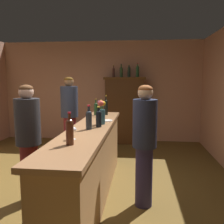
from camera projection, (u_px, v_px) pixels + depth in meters
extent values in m
plane|color=brown|center=(62.00, 197.00, 3.35)|extent=(8.56, 8.56, 0.00)
cube|color=tan|center=(100.00, 91.00, 6.48)|extent=(5.33, 0.12, 2.60)
cube|color=#A57747|center=(90.00, 165.00, 3.29)|extent=(0.46, 2.93, 0.93)
cube|color=#9B6A43|center=(90.00, 129.00, 3.22)|extent=(0.52, 3.06, 0.05)
cube|color=#452811|center=(125.00, 110.00, 6.15)|extent=(0.95, 0.39, 1.67)
cube|color=#482B0D|center=(125.00, 78.00, 6.05)|extent=(1.03, 0.45, 0.06)
cylinder|color=black|center=(99.00, 120.00, 3.23)|extent=(0.07, 0.07, 0.19)
sphere|color=black|center=(99.00, 113.00, 3.22)|extent=(0.07, 0.07, 0.07)
cylinder|color=black|center=(99.00, 110.00, 3.21)|extent=(0.03, 0.03, 0.08)
cylinder|color=gold|center=(99.00, 107.00, 3.21)|extent=(0.03, 0.03, 0.02)
cylinder|color=#1D3E1E|center=(96.00, 110.00, 4.32)|extent=(0.07, 0.07, 0.19)
sphere|color=#1D3E1E|center=(96.00, 105.00, 4.30)|extent=(0.07, 0.07, 0.07)
cylinder|color=#1D3E1E|center=(96.00, 102.00, 4.30)|extent=(0.02, 0.02, 0.09)
cylinder|color=gold|center=(96.00, 99.00, 4.29)|extent=(0.03, 0.03, 0.02)
cylinder|color=#212A31|center=(89.00, 122.00, 3.08)|extent=(0.08, 0.08, 0.20)
sphere|color=#212A31|center=(89.00, 114.00, 3.07)|extent=(0.08, 0.08, 0.08)
cylinder|color=#212A31|center=(89.00, 110.00, 3.06)|extent=(0.03, 0.03, 0.10)
cylinder|color=red|center=(89.00, 106.00, 3.06)|extent=(0.04, 0.04, 0.02)
cylinder|color=#4D2A19|center=(70.00, 134.00, 2.35)|extent=(0.08, 0.08, 0.22)
sphere|color=#4D2A19|center=(70.00, 123.00, 2.34)|extent=(0.08, 0.08, 0.08)
cylinder|color=#4D2A19|center=(69.00, 118.00, 2.33)|extent=(0.03, 0.03, 0.09)
cylinder|color=red|center=(69.00, 113.00, 2.32)|extent=(0.03, 0.03, 0.02)
cylinder|color=#2F482E|center=(101.00, 111.00, 4.19)|extent=(0.07, 0.07, 0.18)
sphere|color=#2F482E|center=(101.00, 106.00, 4.18)|extent=(0.07, 0.07, 0.07)
cylinder|color=#2F482E|center=(101.00, 103.00, 4.17)|extent=(0.03, 0.03, 0.09)
cylinder|color=gold|center=(101.00, 100.00, 4.16)|extent=(0.03, 0.03, 0.02)
cylinder|color=black|center=(106.00, 108.00, 4.35)|extent=(0.07, 0.07, 0.24)
sphere|color=black|center=(106.00, 102.00, 4.33)|extent=(0.07, 0.07, 0.07)
cylinder|color=black|center=(106.00, 99.00, 4.33)|extent=(0.02, 0.02, 0.09)
cylinder|color=gold|center=(106.00, 96.00, 4.32)|extent=(0.02, 0.02, 0.02)
cylinder|color=white|center=(73.00, 139.00, 2.57)|extent=(0.07, 0.07, 0.00)
cylinder|color=white|center=(73.00, 136.00, 2.57)|extent=(0.01, 0.01, 0.07)
ellipsoid|color=white|center=(73.00, 130.00, 2.56)|extent=(0.08, 0.08, 0.06)
cylinder|color=white|center=(100.00, 119.00, 3.92)|extent=(0.07, 0.07, 0.00)
cylinder|color=white|center=(100.00, 117.00, 3.92)|extent=(0.01, 0.01, 0.06)
ellipsoid|color=white|center=(100.00, 113.00, 3.91)|extent=(0.07, 0.07, 0.06)
ellipsoid|color=maroon|center=(100.00, 114.00, 3.91)|extent=(0.05, 0.05, 0.02)
cylinder|color=#2E5866|center=(102.00, 117.00, 3.44)|extent=(0.10, 0.10, 0.21)
cylinder|color=#38602D|center=(103.00, 110.00, 3.42)|extent=(0.01, 0.01, 0.17)
sphere|color=gold|center=(103.00, 103.00, 3.41)|extent=(0.06, 0.06, 0.06)
cylinder|color=#38602D|center=(101.00, 109.00, 3.45)|extent=(0.01, 0.01, 0.18)
sphere|color=orange|center=(101.00, 102.00, 3.44)|extent=(0.06, 0.06, 0.06)
cylinder|color=#38602D|center=(100.00, 109.00, 3.43)|extent=(0.01, 0.01, 0.18)
sphere|color=#C25A87|center=(100.00, 103.00, 3.42)|extent=(0.06, 0.06, 0.06)
cylinder|color=#38602D|center=(101.00, 110.00, 3.39)|extent=(0.01, 0.01, 0.18)
sphere|color=#C8423B|center=(101.00, 103.00, 3.38)|extent=(0.08, 0.08, 0.08)
cylinder|color=white|center=(106.00, 121.00, 3.72)|extent=(0.19, 0.19, 0.01)
cylinder|color=#49281F|center=(114.00, 73.00, 6.06)|extent=(0.06, 0.06, 0.20)
sphere|color=#49281F|center=(114.00, 69.00, 6.05)|extent=(0.06, 0.06, 0.06)
cylinder|color=#49281F|center=(114.00, 67.00, 6.04)|extent=(0.02, 0.02, 0.09)
cylinder|color=gold|center=(114.00, 65.00, 6.03)|extent=(0.03, 0.03, 0.02)
cylinder|color=#304E26|center=(121.00, 73.00, 6.04)|extent=(0.08, 0.08, 0.21)
sphere|color=#304E26|center=(121.00, 69.00, 6.02)|extent=(0.08, 0.08, 0.08)
cylinder|color=#304E26|center=(121.00, 67.00, 6.02)|extent=(0.03, 0.03, 0.10)
cylinder|color=black|center=(121.00, 64.00, 6.01)|extent=(0.03, 0.03, 0.02)
cylinder|color=#213021|center=(129.00, 73.00, 6.01)|extent=(0.07, 0.07, 0.22)
sphere|color=#213021|center=(129.00, 68.00, 6.00)|extent=(0.07, 0.07, 0.07)
cylinder|color=#213021|center=(129.00, 67.00, 6.00)|extent=(0.03, 0.03, 0.07)
cylinder|color=gold|center=(129.00, 65.00, 5.99)|extent=(0.03, 0.03, 0.02)
cylinder|color=#224D26|center=(137.00, 72.00, 5.99)|extent=(0.08, 0.08, 0.23)
sphere|color=#224D26|center=(137.00, 68.00, 5.97)|extent=(0.08, 0.08, 0.08)
cylinder|color=#224D26|center=(137.00, 66.00, 5.97)|extent=(0.03, 0.03, 0.09)
cylinder|color=red|center=(138.00, 63.00, 5.96)|extent=(0.03, 0.03, 0.02)
cylinder|color=maroon|center=(70.00, 137.00, 4.99)|extent=(0.25, 0.25, 0.86)
cylinder|color=#2D364A|center=(69.00, 102.00, 4.89)|extent=(0.35, 0.35, 0.62)
sphere|color=olive|center=(69.00, 82.00, 4.84)|extent=(0.19, 0.19, 0.19)
ellipsoid|color=#5E3C0F|center=(69.00, 80.00, 4.84)|extent=(0.18, 0.18, 0.11)
cylinder|color=maroon|center=(30.00, 173.00, 3.21)|extent=(0.23, 0.23, 0.78)
cylinder|color=#252629|center=(28.00, 122.00, 3.12)|extent=(0.32, 0.32, 0.60)
sphere|color=#D6AC90|center=(26.00, 92.00, 3.07)|extent=(0.19, 0.19, 0.19)
ellipsoid|color=#53321A|center=(26.00, 89.00, 3.06)|extent=(0.18, 0.18, 0.10)
cylinder|color=#2B2752|center=(144.00, 176.00, 3.10)|extent=(0.22, 0.22, 0.78)
cylinder|color=#252C45|center=(145.00, 123.00, 3.00)|extent=(0.30, 0.30, 0.60)
sphere|color=#DDB385|center=(145.00, 93.00, 2.95)|extent=(0.19, 0.19, 0.19)
ellipsoid|color=#9B5529|center=(145.00, 89.00, 2.95)|extent=(0.18, 0.18, 0.10)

